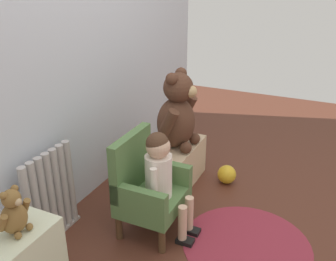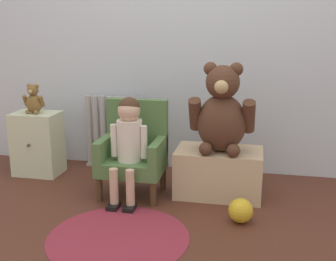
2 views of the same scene
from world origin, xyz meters
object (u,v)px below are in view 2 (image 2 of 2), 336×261
at_px(radiator, 111,132).
at_px(low_bench, 218,172).
at_px(toy_ball, 241,211).
at_px(child_armchair, 134,151).
at_px(child_figure, 129,135).
at_px(small_teddy_bear, 34,100).
at_px(large_teddy_bear, 222,113).
at_px(floor_rug, 118,237).
at_px(small_dresser, 38,143).

height_order(radiator, low_bench, radiator).
bearing_deg(low_bench, toy_ball, -66.80).
bearing_deg(child_armchair, toy_ball, -22.90).
relative_size(child_figure, small_teddy_bear, 3.08).
height_order(low_bench, large_teddy_bear, large_teddy_bear).
height_order(low_bench, floor_rug, low_bench).
bearing_deg(child_armchair, floor_rug, -81.68).
bearing_deg(radiator, small_dresser, -152.39).
relative_size(radiator, child_figure, 0.85).
bearing_deg(floor_rug, child_figure, 99.96).
relative_size(radiator, floor_rug, 0.74).
bearing_deg(toy_ball, floor_rug, -153.48).
bearing_deg(child_figure, toy_ball, -15.62).
height_order(small_dresser, toy_ball, small_dresser).
distance_m(radiator, low_bench, 1.02).
height_order(small_dresser, small_teddy_bear, small_teddy_bear).
bearing_deg(radiator, low_bench, -23.74).
bearing_deg(large_teddy_bear, radiator, 154.96).
xyz_separation_m(radiator, small_teddy_bear, (-0.51, -0.28, 0.30)).
distance_m(low_bench, floor_rug, 0.90).
xyz_separation_m(small_teddy_bear, floor_rug, (0.95, -0.86, -0.59)).
relative_size(large_teddy_bear, floor_rug, 0.74).
bearing_deg(small_dresser, low_bench, -5.55).
bearing_deg(small_dresser, radiator, 27.61).
relative_size(radiator, toy_ball, 4.00).
distance_m(child_armchair, child_figure, 0.18).
distance_m(large_teddy_bear, toy_ball, 0.65).
height_order(child_armchair, small_teddy_bear, small_teddy_bear).
height_order(radiator, child_armchair, child_armchair).
bearing_deg(small_teddy_bear, large_teddy_bear, -6.29).
height_order(low_bench, small_teddy_bear, small_teddy_bear).
distance_m(child_armchair, floor_rug, 0.73).
bearing_deg(radiator, child_figure, -60.28).
xyz_separation_m(radiator, large_teddy_bear, (0.94, -0.44, 0.29)).
distance_m(small_dresser, toy_ball, 1.71).
height_order(small_dresser, large_teddy_bear, large_teddy_bear).
distance_m(low_bench, large_teddy_bear, 0.43).
height_order(radiator, small_teddy_bear, small_teddy_bear).
bearing_deg(small_dresser, floor_rug, -42.60).
bearing_deg(small_teddy_bear, low_bench, -5.13).
xyz_separation_m(child_figure, large_teddy_bear, (0.60, 0.16, 0.14)).
distance_m(small_teddy_bear, floor_rug, 1.41).
distance_m(child_figure, low_bench, 0.68).
bearing_deg(toy_ball, large_teddy_bear, 113.38).
bearing_deg(large_teddy_bear, child_figure, -165.19).
xyz_separation_m(radiator, child_armchair, (0.34, -0.49, 0.01)).
bearing_deg(small_dresser, large_teddy_bear, -6.71).
height_order(child_armchair, low_bench, child_armchair).
relative_size(radiator, low_bench, 1.01).
distance_m(low_bench, small_teddy_bear, 1.51).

